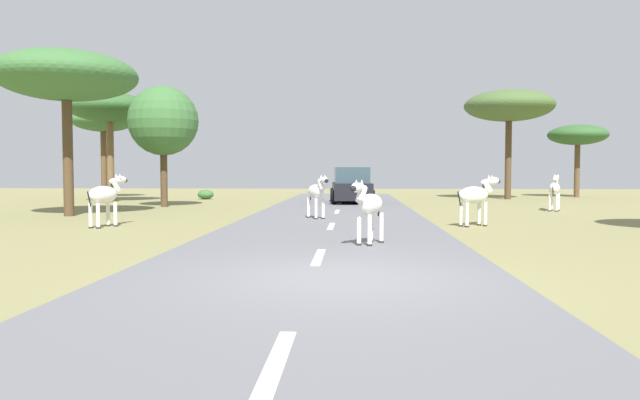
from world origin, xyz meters
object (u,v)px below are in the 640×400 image
object	(u,v)px
zebra_4	(105,195)
bush_1	(206,194)
zebra_3	(369,205)
zebra_1	(555,189)
tree_0	(66,77)
zebra_2	(476,196)
tree_4	(578,136)
car_0	(351,186)
tree_6	(163,121)
tree_5	(509,106)
zebra_0	(317,192)
tree_2	(110,108)
tree_7	(103,122)

from	to	relation	value
zebra_4	bush_1	world-z (taller)	zebra_4
zebra_3	bush_1	size ratio (longest dim) A/B	1.53
zebra_1	tree_0	size ratio (longest dim) A/B	0.26
zebra_2	tree_4	world-z (taller)	tree_4
car_0	tree_6	xyz separation A→B (m)	(-8.38, -3.06, 2.98)
car_0	tree_5	size ratio (longest dim) A/B	0.72
zebra_0	tree_2	world-z (taller)	tree_2
zebra_4	tree_2	xyz separation A→B (m)	(-5.40, 13.31, 3.91)
zebra_2	car_0	size ratio (longest dim) A/B	0.34
zebra_1	zebra_3	size ratio (longest dim) A/B	1.07
zebra_0	tree_7	xyz separation A→B (m)	(-13.90, 15.73, 3.65)
zebra_1	zebra_4	xyz separation A→B (m)	(-15.19, -7.75, 0.03)
zebra_3	zebra_4	xyz separation A→B (m)	(-7.43, 3.99, 0.03)
zebra_0	bush_1	distance (m)	15.70
zebra_2	tree_2	size ratio (longest dim) A/B	0.27
car_0	bush_1	bearing A→B (deg)	150.23
tree_4	tree_6	bearing A→B (deg)	-153.47
car_0	tree_6	world-z (taller)	tree_6
tree_0	bush_1	xyz separation A→B (m)	(1.73, 12.71, -4.66)
zebra_3	tree_4	size ratio (longest dim) A/B	0.31
zebra_0	tree_7	distance (m)	21.31
zebra_2	bush_1	distance (m)	19.85
tree_6	bush_1	world-z (taller)	tree_6
zebra_2	zebra_1	bearing A→B (deg)	117.14
car_0	tree_4	bearing A→B (deg)	26.80
zebra_4	tree_4	xyz separation A→B (m)	(20.79, 20.57, 2.86)
zebra_4	tree_5	world-z (taller)	tree_5
tree_5	zebra_3	bearing A→B (deg)	-111.33
tree_0	tree_4	bearing A→B (deg)	34.83
zebra_1	zebra_4	world-z (taller)	zebra_4
tree_4	tree_7	size ratio (longest dim) A/B	0.84
tree_2	zebra_4	bearing A→B (deg)	-67.90
zebra_2	tree_6	world-z (taller)	tree_6
car_0	tree_0	distance (m)	13.82
tree_6	bush_1	xyz separation A→B (m)	(0.06, 7.19, -3.55)
zebra_4	tree_0	world-z (taller)	tree_0
zebra_1	zebra_4	bearing A→B (deg)	-128.98
car_0	tree_4	size ratio (longest dim) A/B	1.00
tree_5	tree_7	bearing A→B (deg)	177.91
zebra_4	tree_7	world-z (taller)	tree_7
zebra_1	tree_5	bearing A→B (deg)	110.05
zebra_0	tree_7	bearing A→B (deg)	-74.70
zebra_2	zebra_4	bearing A→B (deg)	-114.77
tree_2	tree_6	size ratio (longest dim) A/B	1.04
tree_2	tree_5	world-z (taller)	tree_5
zebra_0	car_0	bearing A→B (deg)	-122.58
zebra_1	bush_1	distance (m)	18.78
tree_7	zebra_4	bearing A→B (deg)	-66.62
zebra_2	zebra_3	size ratio (longest dim) A/B	1.08
zebra_0	tree_2	size ratio (longest dim) A/B	0.26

